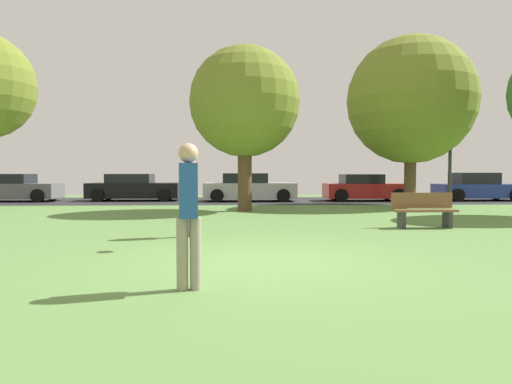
% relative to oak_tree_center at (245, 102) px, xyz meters
% --- Properties ---
extents(ground_plane, '(44.00, 44.00, 0.00)m').
position_rel_oak_tree_center_xyz_m(ground_plane, '(0.18, -9.81, -4.01)').
color(ground_plane, '#5B8442').
extents(road_strip, '(44.00, 6.40, 0.01)m').
position_rel_oak_tree_center_xyz_m(road_strip, '(0.18, 6.19, -4.00)').
color(road_strip, '#28282B').
rests_on(road_strip, ground_plane).
extents(oak_tree_center, '(4.07, 4.07, 6.07)m').
position_rel_oak_tree_center_xyz_m(oak_tree_center, '(0.00, 0.00, 0.00)').
color(oak_tree_center, brown).
rests_on(oak_tree_center, ground_plane).
extents(maple_tree_far, '(5.43, 5.43, 7.24)m').
position_rel_oak_tree_center_xyz_m(maple_tree_far, '(7.15, 2.51, 0.51)').
color(maple_tree_far, brown).
rests_on(maple_tree_far, ground_plane).
extents(person_thrower, '(0.30, 0.34, 1.76)m').
position_rel_oak_tree_center_xyz_m(person_thrower, '(-1.29, -6.86, -3.02)').
color(person_thrower, slate).
rests_on(person_thrower, ground_plane).
extents(person_catcher, '(0.30, 0.34, 1.78)m').
position_rel_oak_tree_center_xyz_m(person_catcher, '(-0.81, -11.46, -3.02)').
color(person_catcher, gray).
rests_on(person_catcher, ground_plane).
extents(frisbee_disc, '(0.38, 0.38, 0.03)m').
position_rel_oak_tree_center_xyz_m(frisbee_disc, '(-1.14, -8.31, -2.42)').
color(frisbee_disc, yellow).
extents(parked_car_grey, '(4.27, 1.96, 1.36)m').
position_rel_oak_tree_center_xyz_m(parked_car_grey, '(-11.36, 6.08, -3.38)').
color(parked_car_grey, slate).
rests_on(parked_car_grey, ground_plane).
extents(parked_car_black, '(4.56, 2.07, 1.36)m').
position_rel_oak_tree_center_xyz_m(parked_car_black, '(-5.54, 6.48, -3.37)').
color(parked_car_black, black).
rests_on(parked_car_black, ground_plane).
extents(parked_car_silver, '(4.54, 2.03, 1.39)m').
position_rel_oak_tree_center_xyz_m(parked_car_silver, '(0.28, 5.84, -3.36)').
color(parked_car_silver, '#B7B7BC').
rests_on(parked_car_silver, ground_plane).
extents(parked_car_red, '(4.04, 2.10, 1.34)m').
position_rel_oak_tree_center_xyz_m(parked_car_red, '(6.10, 5.93, -3.38)').
color(parked_car_red, '#B21E1E').
rests_on(parked_car_red, ground_plane).
extents(parked_car_blue, '(4.17, 2.00, 1.42)m').
position_rel_oak_tree_center_xyz_m(parked_car_blue, '(11.91, 5.97, -3.36)').
color(parked_car_blue, '#233893').
rests_on(parked_car_blue, ground_plane).
extents(park_bench, '(1.60, 0.45, 0.90)m').
position_rel_oak_tree_center_xyz_m(park_bench, '(4.56, -5.36, -3.54)').
color(park_bench, brown).
rests_on(park_bench, ground_plane).
extents(street_lamp_post, '(0.14, 0.14, 4.50)m').
position_rel_oak_tree_center_xyz_m(street_lamp_post, '(8.83, 2.39, -1.76)').
color(street_lamp_post, '#2D2D33').
rests_on(street_lamp_post, ground_plane).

